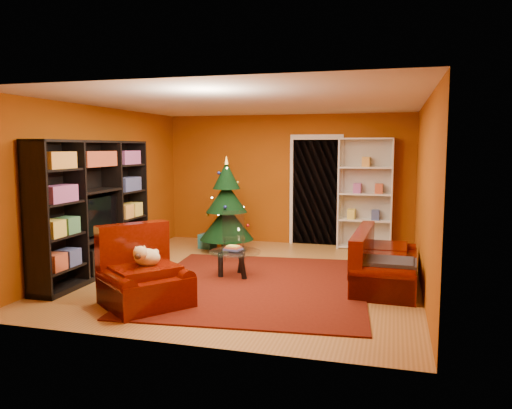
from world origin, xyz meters
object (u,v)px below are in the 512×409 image
(media_unit, at_px, (95,208))
(dog, at_px, (147,257))
(gift_box_teal, at_px, (207,241))
(sofa, at_px, (386,258))
(gift_box_red, at_px, (233,239))
(white_bookshelf, at_px, (365,194))
(rug, at_px, (256,284))
(acrylic_chair, at_px, (234,238))
(coffee_table, at_px, (235,264))
(armchair, at_px, (145,274))
(christmas_tree, at_px, (227,205))
(gift_box_green, at_px, (229,247))

(media_unit, bearing_deg, dog, -37.93)
(gift_box_teal, xyz_separation_m, sofa, (3.39, -1.78, 0.26))
(gift_box_red, xyz_separation_m, white_bookshelf, (2.56, 0.35, 0.94))
(rug, bearing_deg, acrylic_chair, 119.31)
(sofa, bearing_deg, dog, 122.91)
(white_bookshelf, height_order, sofa, white_bookshelf)
(rug, xyz_separation_m, coffee_table, (-0.43, 0.34, 0.20))
(gift_box_teal, distance_m, acrylic_chair, 1.22)
(gift_box_teal, xyz_separation_m, gift_box_red, (0.38, 0.42, -0.02))
(armchair, bearing_deg, sofa, -19.61)
(white_bookshelf, bearing_deg, dog, -117.98)
(christmas_tree, relative_size, dog, 4.52)
(white_bookshelf, bearing_deg, rug, -111.88)
(media_unit, relative_size, dog, 6.70)
(christmas_tree, relative_size, white_bookshelf, 0.83)
(media_unit, distance_m, coffee_table, 2.29)
(coffee_table, bearing_deg, dog, -113.15)
(gift_box_teal, distance_m, sofa, 3.84)
(rug, distance_m, coffee_table, 0.58)
(rug, xyz_separation_m, media_unit, (-2.52, -0.08, 1.02))
(gift_box_teal, bearing_deg, gift_box_green, -32.65)
(dog, height_order, sofa, sofa)
(gift_box_teal, height_order, armchair, armchair)
(rug, distance_m, acrylic_chair, 1.67)
(gift_box_green, bearing_deg, gift_box_teal, 147.35)
(gift_box_red, height_order, sofa, sofa)
(dog, xyz_separation_m, coffee_table, (0.65, 1.52, -0.39))
(gift_box_red, bearing_deg, acrylic_chair, -70.90)
(dog, bearing_deg, rug, -3.64)
(armchair, bearing_deg, dog, 45.00)
(christmas_tree, bearing_deg, coffee_table, -67.64)
(gift_box_red, distance_m, armchair, 3.97)
(armchair, bearing_deg, christmas_tree, 40.32)
(christmas_tree, xyz_separation_m, dog, (0.09, -3.32, -0.28))
(gift_box_teal, relative_size, armchair, 0.27)
(armchair, bearing_deg, gift_box_red, 41.13)
(gift_box_teal, bearing_deg, coffee_table, -58.55)
(coffee_table, xyz_separation_m, acrylic_chair, (-0.37, 1.08, 0.18))
(gift_box_red, xyz_separation_m, armchair, (0.17, -3.96, 0.28))
(gift_box_teal, xyz_separation_m, armchair, (0.55, -3.54, 0.26))
(dog, distance_m, coffee_table, 1.70)
(christmas_tree, distance_m, sofa, 3.40)
(armchair, bearing_deg, acrylic_chair, 32.80)
(acrylic_chair, bearing_deg, rug, -80.66)
(sofa, distance_m, coffee_table, 2.21)
(gift_box_teal, bearing_deg, white_bookshelf, 14.63)
(gift_box_red, bearing_deg, armchair, -87.50)
(christmas_tree, bearing_deg, gift_box_teal, 161.78)
(white_bookshelf, bearing_deg, acrylic_chair, -140.74)
(armchair, bearing_deg, coffee_table, 16.64)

